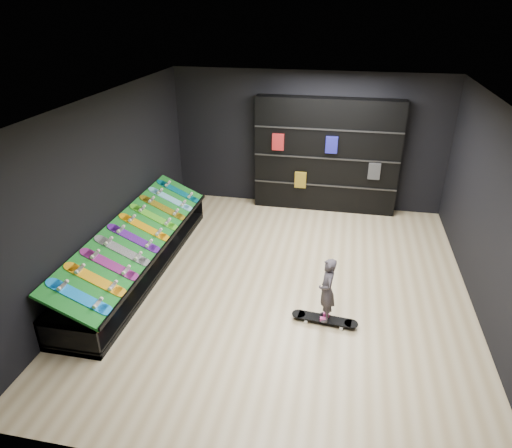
% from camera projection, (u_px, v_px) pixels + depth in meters
% --- Properties ---
extents(floor, '(6.00, 7.00, 0.01)m').
position_uv_depth(floor, '(283.00, 285.00, 7.65)').
color(floor, tan).
rests_on(floor, ground).
extents(ceiling, '(6.00, 7.00, 0.01)m').
position_uv_depth(ceiling, '(288.00, 104.00, 6.32)').
color(ceiling, white).
rests_on(ceiling, ground).
extents(wall_back, '(6.00, 0.02, 3.00)m').
position_uv_depth(wall_back, '(308.00, 141.00, 10.06)').
color(wall_back, black).
rests_on(wall_back, ground).
extents(wall_front, '(6.00, 0.02, 3.00)m').
position_uv_depth(wall_front, '(228.00, 364.00, 3.90)').
color(wall_front, black).
rests_on(wall_front, ground).
extents(wall_left, '(0.02, 7.00, 3.00)m').
position_uv_depth(wall_left, '(105.00, 189.00, 7.51)').
color(wall_left, black).
rests_on(wall_left, ground).
extents(wall_right, '(0.02, 7.00, 3.00)m').
position_uv_depth(wall_right, '(495.00, 220.00, 6.45)').
color(wall_right, black).
rests_on(wall_right, ground).
extents(display_rack, '(0.90, 4.50, 0.50)m').
position_uv_depth(display_rack, '(139.00, 257.00, 7.99)').
color(display_rack, black).
rests_on(display_rack, ground).
extents(turf_ramp, '(0.92, 4.50, 0.46)m').
position_uv_depth(turf_ramp, '(139.00, 234.00, 7.77)').
color(turf_ramp, '#0F6018').
rests_on(turf_ramp, display_rack).
extents(back_shelving, '(3.11, 0.36, 2.49)m').
position_uv_depth(back_shelving, '(326.00, 156.00, 9.94)').
color(back_shelving, black).
rests_on(back_shelving, ground).
extents(floor_skateboard, '(1.00, 0.32, 0.09)m').
position_uv_depth(floor_skateboard, '(324.00, 321.00, 6.73)').
color(floor_skateboard, black).
rests_on(floor_skateboard, ground).
extents(child, '(0.20, 0.25, 0.60)m').
position_uv_depth(child, '(326.00, 301.00, 6.58)').
color(child, black).
rests_on(child, floor_skateboard).
extents(display_board_0, '(0.93, 0.22, 0.50)m').
position_uv_depth(display_board_0, '(79.00, 297.00, 6.09)').
color(display_board_0, blue).
rests_on(display_board_0, turf_ramp).
extents(display_board_1, '(0.93, 0.22, 0.50)m').
position_uv_depth(display_board_1, '(95.00, 280.00, 6.46)').
color(display_board_1, orange).
rests_on(display_board_1, turf_ramp).
extents(display_board_2, '(0.93, 0.22, 0.50)m').
position_uv_depth(display_board_2, '(110.00, 264.00, 6.83)').
color(display_board_2, '#2626BF').
rests_on(display_board_2, turf_ramp).
extents(display_board_3, '(0.93, 0.22, 0.50)m').
position_uv_depth(display_board_3, '(122.00, 251.00, 7.20)').
color(display_board_3, black).
rests_on(display_board_3, turf_ramp).
extents(display_board_4, '(0.93, 0.22, 0.50)m').
position_uv_depth(display_board_4, '(134.00, 238.00, 7.57)').
color(display_board_4, purple).
rests_on(display_board_4, turf_ramp).
extents(display_board_5, '(0.93, 0.22, 0.50)m').
position_uv_depth(display_board_5, '(145.00, 227.00, 7.95)').
color(display_board_5, yellow).
rests_on(display_board_5, turf_ramp).
extents(display_board_6, '(0.93, 0.22, 0.50)m').
position_uv_depth(display_board_6, '(154.00, 217.00, 8.32)').
color(display_board_6, green).
rests_on(display_board_6, turf_ramp).
extents(display_board_7, '(0.93, 0.22, 0.50)m').
position_uv_depth(display_board_7, '(163.00, 208.00, 8.69)').
color(display_board_7, yellow).
rests_on(display_board_7, turf_ramp).
extents(display_board_8, '(0.93, 0.22, 0.50)m').
position_uv_depth(display_board_8, '(171.00, 199.00, 9.06)').
color(display_board_8, '#0CB2E5').
rests_on(display_board_8, turf_ramp).
extents(display_board_9, '(0.93, 0.22, 0.50)m').
position_uv_depth(display_board_9, '(178.00, 191.00, 9.43)').
color(display_board_9, '#0C8C99').
rests_on(display_board_9, turf_ramp).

